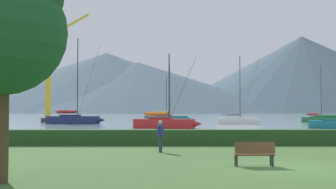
{
  "coord_description": "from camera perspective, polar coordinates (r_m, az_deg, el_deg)",
  "views": [
    {
      "loc": [
        -4.51,
        -16.81,
        2.17
      ],
      "look_at": [
        -3.57,
        66.68,
        5.13
      ],
      "focal_mm": 47.5,
      "sensor_mm": 36.0,
      "label": 1
    }
  ],
  "objects": [
    {
      "name": "sailboat_slip_3",
      "position": [
        56.36,
        20.74,
        -3.5
      ],
      "size": [
        7.05,
        4.03,
        10.54
      ],
      "rotation": [
        0.0,
        0.0,
        -0.35
      ],
      "color": "#19707A",
      "rests_on": "harbor_water"
    },
    {
      "name": "park_tree",
      "position": [
        14.39,
        -20.01,
        8.54
      ],
      "size": [
        3.88,
        3.88,
        6.99
      ],
      "color": "#4C3823",
      "rests_on": "ground_plane"
    },
    {
      "name": "dock_crane",
      "position": [
        82.37,
        -14.93,
        1.4
      ],
      "size": [
        8.22,
        2.0,
        19.62
      ],
      "color": "#333338",
      "rests_on": "ground_plane"
    },
    {
      "name": "sailboat_slip_5",
      "position": [
        95.74,
        -0.47,
        -2.94
      ],
      "size": [
        7.81,
        4.21,
        9.43
      ],
      "rotation": [
        0.0,
        0.0,
        -0.31
      ],
      "color": "gold",
      "rests_on": "harbor_water"
    },
    {
      "name": "sailboat_slip_11",
      "position": [
        78.22,
        -0.17,
        -3.1
      ],
      "size": [
        8.73,
        3.16,
        10.1
      ],
      "rotation": [
        0.0,
        0.0,
        -0.08
      ],
      "color": "#19707A",
      "rests_on": "harbor_water"
    },
    {
      "name": "person_standing_walker",
      "position": [
        22.94,
        -0.97,
        -5.02
      ],
      "size": [
        0.36,
        0.56,
        1.65
      ],
      "rotation": [
        0.0,
        0.0,
        0.17
      ],
      "color": "#2D3347",
      "rests_on": "ground_plane"
    },
    {
      "name": "sailboat_slip_10",
      "position": [
        84.51,
        18.81,
        -3.0
      ],
      "size": [
        6.84,
        3.84,
        10.29
      ],
      "rotation": [
        0.0,
        0.0,
        -0.34
      ],
      "color": "#236B38",
      "rests_on": "harbor_water"
    },
    {
      "name": "ground_plane",
      "position": [
        17.54,
        14.44,
        -9.08
      ],
      "size": [
        1000.0,
        1000.0,
        0.0
      ],
      "primitive_type": "plane",
      "color": "#3D602D"
    },
    {
      "name": "distant_hill_west_ridge",
      "position": [
        428.09,
        -7.93,
        1.52
      ],
      "size": [
        310.17,
        310.17,
        57.05
      ],
      "primitive_type": "cone",
      "color": "#425666",
      "rests_on": "ground_plane"
    },
    {
      "name": "distant_hill_east_ridge",
      "position": [
        435.74,
        16.82,
        2.5
      ],
      "size": [
        268.93,
        268.93,
        71.76
      ],
      "primitive_type": "cone",
      "color": "#425666",
      "rests_on": "ground_plane"
    },
    {
      "name": "hedge_line",
      "position": [
        28.23,
        8.59,
        -5.45
      ],
      "size": [
        80.0,
        1.2,
        0.96
      ],
      "primitive_type": "cube",
      "color": "#284C23",
      "rests_on": "ground_plane"
    },
    {
      "name": "sailboat_slip_7",
      "position": [
        53.36,
        -0.38,
        -3.64
      ],
      "size": [
        8.36,
        4.26,
        8.97
      ],
      "rotation": [
        0.0,
        0.0,
        -0.27
      ],
      "color": "red",
      "rests_on": "harbor_water"
    },
    {
      "name": "distant_hill_central_peak",
      "position": [
        400.98,
        -3.9,
        0.92
      ],
      "size": [
        281.48,
        281.48,
        45.44
      ],
      "primitive_type": "cone",
      "color": "#425666",
      "rests_on": "ground_plane"
    },
    {
      "name": "harbor_water",
      "position": [
        153.9,
        1.04,
        -2.83
      ],
      "size": [
        320.0,
        246.0,
        0.0
      ],
      "primitive_type": "cube",
      "color": "#8C9EA3",
      "rests_on": "ground_plane"
    },
    {
      "name": "sailboat_slip_6",
      "position": [
        70.17,
        8.9,
        -3.28
      ],
      "size": [
        7.26,
        3.08,
        10.68
      ],
      "rotation": [
        0.0,
        0.0,
        -0.16
      ],
      "color": "white",
      "rests_on": "harbor_water"
    },
    {
      "name": "sailboat_slip_4",
      "position": [
        71.63,
        -11.99,
        -3.1
      ],
      "size": [
        9.27,
        3.45,
        13.56
      ],
      "rotation": [
        0.0,
        0.0,
        -0.1
      ],
      "color": "navy",
      "rests_on": "harbor_water"
    },
    {
      "name": "park_bench_near_path",
      "position": [
        17.6,
        11.02,
        -7.35
      ],
      "size": [
        1.55,
        0.49,
        0.95
      ],
      "rotation": [
        0.0,
        0.0,
        0.01
      ],
      "color": "brown",
      "rests_on": "ground_plane"
    }
  ]
}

